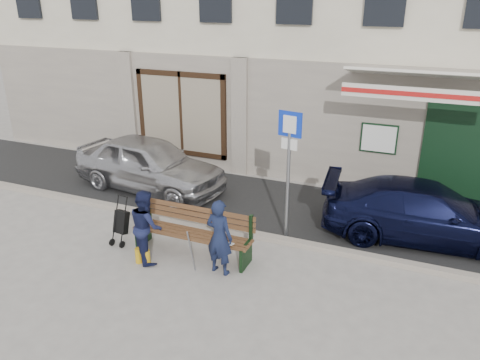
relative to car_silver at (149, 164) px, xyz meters
The scene contains 10 objects.
ground 4.29m from the car_silver, 43.29° to the right, with size 80.00×80.00×0.00m, color #9E9991.
asphalt_lane 3.17m from the car_silver, ahead, with size 60.00×3.20×0.01m, color #282828.
curb 3.45m from the car_silver, 24.49° to the right, with size 60.00×0.18×0.12m, color #9E9384.
car_silver is the anchor object (origin of this frame).
car_navy 6.66m from the car_silver, ahead, with size 1.68×4.13×1.20m, color black.
parking_sign 4.32m from the car_silver, 15.76° to the right, with size 0.49×0.13×2.68m.
bench 3.55m from the car_silver, 44.79° to the right, with size 2.40×1.17×0.98m.
man 4.38m from the car_silver, 40.87° to the right, with size 0.52×0.34×1.43m, color #141C39.
woman 3.52m from the car_silver, 58.10° to the right, with size 0.69×0.54×1.42m, color #161B3D.
stroller 2.83m from the car_silver, 69.03° to the right, with size 0.32×0.43×1.00m.
Camera 1 is at (3.39, -6.60, 4.73)m, focal length 35.00 mm.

